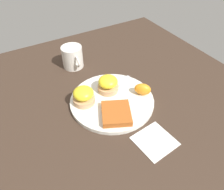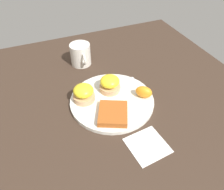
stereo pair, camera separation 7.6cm
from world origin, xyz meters
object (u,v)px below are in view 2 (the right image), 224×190
at_px(orange_wedge, 144,92).
at_px(cup, 81,54).
at_px(hashbrown_patty, 113,114).
at_px(sandwich_benedict_left, 110,84).
at_px(sandwich_benedict_right, 84,93).
at_px(fork, 116,94).

bearing_deg(orange_wedge, cup, -155.55).
xyz_separation_m(hashbrown_patty, orange_wedge, (-0.04, 0.14, 0.01)).
relative_size(sandwich_benedict_left, sandwich_benedict_right, 1.00).
bearing_deg(hashbrown_patty, fork, 150.45).
relative_size(sandwich_benedict_left, hashbrown_patty, 0.73).
height_order(hashbrown_patty, orange_wedge, orange_wedge).
bearing_deg(cup, sandwich_benedict_left, 10.58).
distance_m(hashbrown_patty, orange_wedge, 0.14).
relative_size(orange_wedge, fork, 0.33).
height_order(sandwich_benedict_left, fork, sandwich_benedict_left).
xyz_separation_m(sandwich_benedict_right, orange_wedge, (0.07, 0.20, -0.01)).
relative_size(sandwich_benedict_right, hashbrown_patty, 0.73).
bearing_deg(sandwich_benedict_left, orange_wedge, 50.79).
bearing_deg(orange_wedge, sandwich_benedict_right, -108.49).
relative_size(fork, cup, 1.56).
bearing_deg(orange_wedge, sandwich_benedict_left, -129.21).
distance_m(sandwich_benedict_right, cup, 0.25).
xyz_separation_m(sandwich_benedict_left, orange_wedge, (0.08, 0.10, -0.01)).
height_order(hashbrown_patty, fork, hashbrown_patty).
relative_size(hashbrown_patty, fork, 0.57).
distance_m(sandwich_benedict_left, cup, 0.23).
distance_m(sandwich_benedict_left, sandwich_benedict_right, 0.10).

